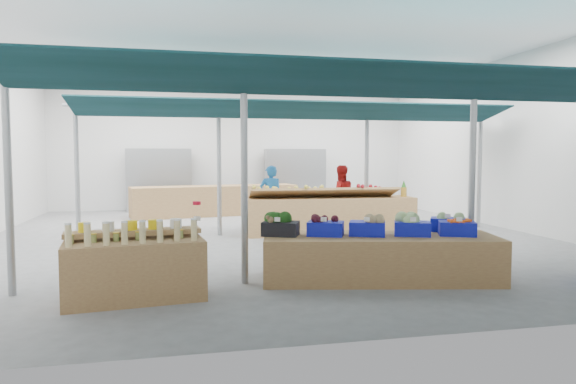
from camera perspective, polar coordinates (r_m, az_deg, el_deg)
name	(u,v)px	position (r m, az deg, el deg)	size (l,w,h in m)	color
floor	(267,237)	(11.37, -2.35, -5.01)	(13.00, 13.00, 0.00)	slate
hall	(257,121)	(12.68, -3.49, 7.90)	(13.00, 13.00, 13.00)	silver
pole_grid	(322,155)	(9.69, 3.77, 4.17)	(10.00, 4.60, 3.00)	gray
awnings	(322,103)	(9.74, 3.79, 9.88)	(9.50, 7.08, 0.30)	black
back_shelving_left	(159,180)	(17.10, -14.10, 1.26)	(2.00, 0.50, 2.00)	#B23F33
back_shelving_right	(295,179)	(17.53, 0.78, 1.45)	(2.00, 0.50, 2.00)	#B23F33
bottle_shelf	(135,267)	(6.71, -16.63, -7.95)	(1.75, 1.21, 1.02)	brown
veg_counter	(380,258)	(7.56, 10.16, -7.19)	(3.32, 1.11, 0.65)	brown
fruit_counter	(330,215)	(11.89, 4.71, -2.60)	(3.88, 0.92, 0.83)	brown
far_counter	(216,200)	(15.63, -8.04, -0.93)	(4.96, 0.99, 0.89)	brown
vendor_left	(271,197)	(12.64, -1.94, -0.56)	(0.57, 0.37, 1.55)	#175796
vendor_right	(340,196)	(13.08, 5.85, -0.43)	(0.75, 0.59, 1.55)	maroon
crate_broccoli	(281,225)	(7.35, -0.83, -3.64)	(0.60, 0.52, 0.35)	black
crate_beets	(326,226)	(7.38, 4.20, -3.82)	(0.60, 0.52, 0.29)	#0F16AB
crate_celeriac	(367,225)	(7.45, 8.81, -3.69)	(0.60, 0.52, 0.31)	#0F16AB
crate_cabbage	(412,224)	(7.58, 13.64, -3.52)	(0.60, 0.52, 0.35)	#0F16AB
crate_carrots	(457,228)	(7.76, 18.27, -3.78)	(0.60, 0.52, 0.29)	#0F16AB
sparrow	(270,219)	(7.23, -2.00, -3.06)	(0.12, 0.09, 0.11)	brown
pole_ribbon	(197,205)	(7.56, -10.10, -1.38)	(0.12, 0.12, 0.28)	red
apple_heap_yellow	(292,191)	(11.54, 0.42, 0.11)	(1.94, 0.81, 0.27)	#997247
apple_heap_red	(364,190)	(11.98, 8.47, 0.21)	(1.54, 0.78, 0.27)	#997247
pineapple	(404,189)	(12.33, 12.74, 0.33)	(0.14, 0.14, 0.39)	#8C6019
crate_extra	(448,221)	(8.15, 17.35, -3.14)	(0.61, 0.56, 0.32)	#0F16AB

